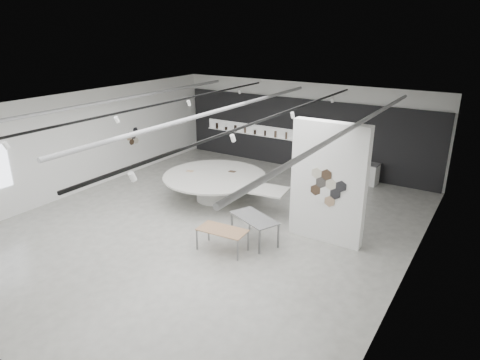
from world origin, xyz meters
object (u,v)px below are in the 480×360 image
Objects in this scene: sample_table_wood at (222,231)px; sample_table_stone at (254,219)px; display_island at (216,184)px; partition_column at (328,183)px; kitchen_counter at (360,172)px.

sample_table_wood is 1.08m from sample_table_stone.
sample_table_stone reaches higher than sample_table_wood.
sample_table_wood is at bearing -59.47° from display_island.
display_island reaches higher than sample_table_stone.
partition_column is at bearing 44.57° from sample_table_wood.
sample_table_wood is 0.86× the size of sample_table_stone.
partition_column is 2.30× the size of kitchen_counter.
partition_column reaches higher than sample_table_stone.
kitchen_counter is (1.52, 7.69, -0.17)m from sample_table_wood.
partition_column is 5.72m from kitchen_counter.
partition_column is 2.50× the size of sample_table_wood.
partition_column reaches higher than kitchen_counter.
display_island is at bearing 169.92° from partition_column.
sample_table_wood is at bearing -116.80° from sample_table_stone.
sample_table_stone is (-1.73, -1.22, -1.09)m from partition_column.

